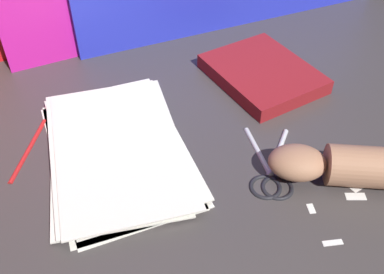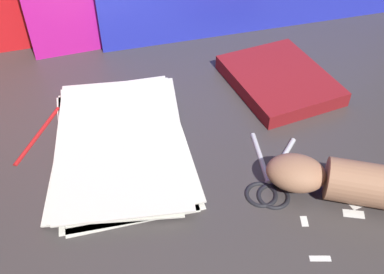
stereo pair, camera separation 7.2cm
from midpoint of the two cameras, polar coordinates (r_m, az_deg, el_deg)
The scene contains 10 objects.
ground_plane at distance 0.78m, azimuth -3.63°, elevation -2.05°, with size 6.00×6.00×0.00m, color #3D3838.
paper_stack at distance 0.79m, azimuth -12.15°, elevation -1.60°, with size 0.25×0.37×0.02m.
book_closed at distance 0.94m, azimuth 6.77°, elevation 7.91°, with size 0.23×0.26×0.03m.
scissors at distance 0.74m, azimuth 7.23°, elevation -4.73°, with size 0.13×0.18×0.01m.
hand_forearm at distance 0.74m, azimuth 18.64°, elevation -3.74°, with size 0.30×0.17×0.07m.
paper_scrap_near at distance 0.68m, azimuth 14.52°, elevation -13.02°, with size 0.03×0.01×0.00m.
paper_scrap_mid at distance 0.74m, azimuth 17.50°, elevation -7.34°, with size 0.03×0.02×0.00m.
paper_scrap_far at distance 0.76m, azimuth 17.23°, elevation -5.94°, with size 0.03×0.03×0.00m.
paper_scrap_side at distance 0.71m, azimuth 12.10°, elevation -9.02°, with size 0.01×0.02×0.00m.
pen at distance 0.84m, azimuth -22.43°, elevation -1.46°, with size 0.07×0.15×0.01m.
Camera 1 is at (-0.15, -0.53, 0.55)m, focal length 42.00 mm.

